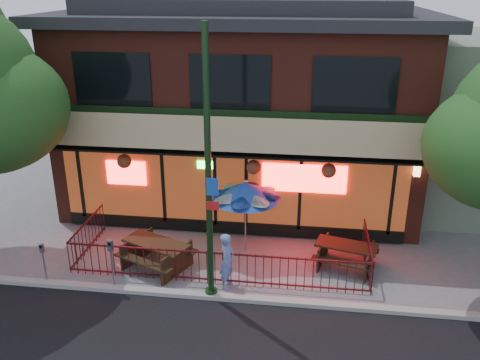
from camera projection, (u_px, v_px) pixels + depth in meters
The scene contains 11 objects.
ground at pixel (214, 287), 13.84m from camera, with size 80.00×80.00×0.00m, color gray.
curb at pixel (211, 296), 13.35m from camera, with size 80.00×0.25×0.12m, color #999993.
restaurant_building at pixel (246, 86), 18.86m from camera, with size 12.96×9.49×8.05m.
patio_fence at pixel (217, 258), 14.06m from camera, with size 8.44×2.62×1.00m.
street_light at pixel (209, 186), 12.30m from camera, with size 0.43×0.32×7.00m.
picnic_table_left at pixel (156, 251), 14.61m from camera, with size 2.36×2.13×0.83m.
picnic_table_right at pixel (346, 252), 14.64m from camera, with size 2.01×1.72×0.74m.
patio_umbrella at pixel (246, 190), 15.00m from camera, with size 2.05×2.05×2.35m.
pedestrian at pixel (227, 261), 13.59m from camera, with size 0.58×0.38×1.60m, color #657ECA.
parking_meter_near at pixel (111, 256), 13.42m from camera, with size 0.15×0.14×1.47m.
parking_meter_far at pixel (43, 257), 13.72m from camera, with size 0.13×0.12×1.23m.
Camera 1 is at (2.24, -11.58, 7.84)m, focal length 38.00 mm.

